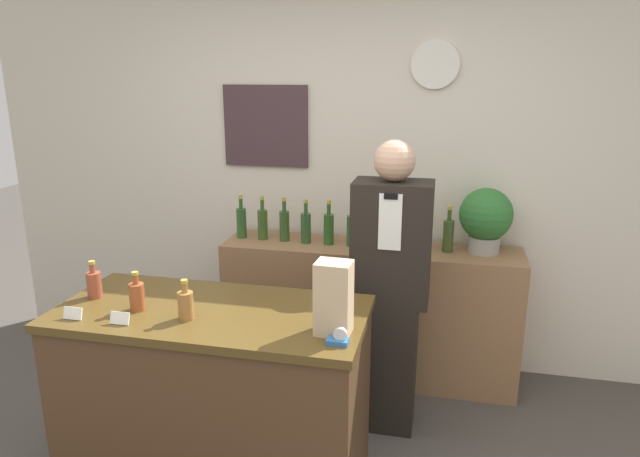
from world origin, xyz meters
TOP-DOWN VIEW (x-y plane):
  - back_wall at (-0.00, 2.00)m, footprint 5.20×0.09m
  - back_shelf at (0.21, 1.73)m, footprint 1.93×0.43m
  - display_counter at (-0.37, 0.50)m, footprint 1.46×0.69m
  - shopkeeper at (0.40, 1.17)m, footprint 0.42×0.27m
  - potted_plant at (0.92, 1.76)m, footprint 0.33×0.33m
  - paper_bag at (0.24, 0.39)m, footprint 0.15×0.13m
  - tape_dispenser at (0.28, 0.29)m, footprint 0.09×0.06m
  - price_card_left at (-0.93, 0.26)m, footprint 0.09×0.02m
  - price_card_right at (-0.69, 0.26)m, footprint 0.09×0.02m
  - counter_bottle_0 at (-0.98, 0.52)m, footprint 0.07×0.07m
  - counter_bottle_1 at (-0.70, 0.42)m, footprint 0.07×0.07m
  - counter_bottle_2 at (-0.43, 0.38)m, footprint 0.07×0.07m
  - shelf_bottle_0 at (-0.67, 1.74)m, footprint 0.07×0.07m
  - shelf_bottle_1 at (-0.52, 1.74)m, footprint 0.07×0.07m
  - shelf_bottle_2 at (-0.37, 1.73)m, footprint 0.07×0.07m
  - shelf_bottle_3 at (-0.21, 1.71)m, footprint 0.07×0.07m
  - shelf_bottle_4 at (-0.06, 1.72)m, footprint 0.07×0.07m
  - shelf_bottle_5 at (0.09, 1.72)m, footprint 0.07×0.07m
  - shelf_bottle_6 at (0.24, 1.71)m, footprint 0.07×0.07m
  - shelf_bottle_7 at (0.40, 1.73)m, footprint 0.07×0.07m
  - shelf_bottle_8 at (0.55, 1.72)m, footprint 0.07×0.07m
  - shelf_bottle_9 at (0.70, 1.73)m, footprint 0.07×0.07m

SIDE VIEW (x-z plane):
  - back_shelf at x=0.21m, z-range 0.00..0.91m
  - display_counter at x=-0.37m, z-range 0.00..0.94m
  - shopkeeper at x=0.40m, z-range 0.00..1.67m
  - tape_dispenser at x=0.28m, z-range 0.92..0.99m
  - price_card_left at x=-0.93m, z-range 0.94..0.99m
  - price_card_right at x=-0.69m, z-range 0.94..0.99m
  - counter_bottle_0 at x=-0.98m, z-range 0.91..1.10m
  - counter_bottle_1 at x=-0.70m, z-range 0.91..1.10m
  - counter_bottle_2 at x=-0.43m, z-range 0.91..1.10m
  - shelf_bottle_0 at x=-0.67m, z-range 0.87..1.17m
  - shelf_bottle_1 at x=-0.52m, z-range 0.87..1.17m
  - shelf_bottle_2 at x=-0.37m, z-range 0.87..1.17m
  - shelf_bottle_3 at x=-0.21m, z-range 0.87..1.17m
  - shelf_bottle_4 at x=-0.06m, z-range 0.87..1.17m
  - shelf_bottle_5 at x=0.09m, z-range 0.87..1.17m
  - shelf_bottle_6 at x=0.24m, z-range 0.87..1.17m
  - shelf_bottle_7 at x=0.40m, z-range 0.87..1.17m
  - shelf_bottle_8 at x=0.55m, z-range 0.87..1.17m
  - shelf_bottle_9 at x=0.70m, z-range 0.87..1.17m
  - paper_bag at x=0.24m, z-range 0.94..1.25m
  - potted_plant at x=0.92m, z-range 0.93..1.34m
  - back_wall at x=0.00m, z-range 0.00..2.70m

